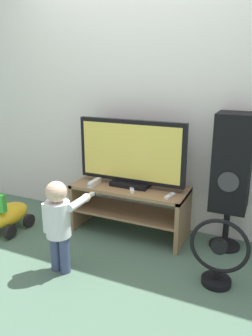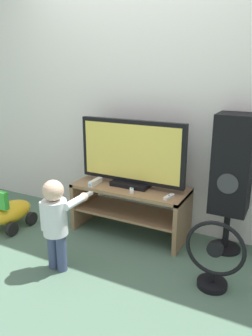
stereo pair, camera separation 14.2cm
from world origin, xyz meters
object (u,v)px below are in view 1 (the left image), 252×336
at_px(floor_fan, 218,255).
at_px(game_console, 94,183).
at_px(television, 131,154).
at_px(child, 59,219).
at_px(remote_secondary, 132,190).
at_px(speaker_tower, 232,165).
at_px(ride_on_toy, 7,214).
at_px(remote_primary, 170,196).

bearing_deg(floor_fan, game_console, 163.62).
relative_size(television, game_console, 5.40).
relative_size(child, floor_fan, 1.42).
height_order(remote_secondary, speaker_tower, speaker_tower).
distance_m(television, ride_on_toy, 1.31).
relative_size(child, speaker_tower, 0.62).
relative_size(remote_primary, child, 0.19).
bearing_deg(speaker_tower, game_console, -169.76).
height_order(television, remote_secondary, television).
distance_m(game_console, remote_primary, 0.71).
relative_size(floor_fan, ride_on_toy, 1.10).
height_order(television, ride_on_toy, television).
height_order(child, ride_on_toy, child).
bearing_deg(remote_primary, game_console, -179.83).
bearing_deg(remote_primary, television, 162.99).
xyz_separation_m(television, remote_primary, (0.41, -0.12, -0.28)).
xyz_separation_m(game_console, child, (0.08, -0.67, -0.06)).
distance_m(remote_secondary, child, 0.73).
xyz_separation_m(remote_primary, speaker_tower, (0.44, 0.21, 0.26)).
height_order(game_console, floor_fan, same).
xyz_separation_m(remote_primary, floor_fan, (0.47, -0.35, -0.24)).
relative_size(television, speaker_tower, 0.86).
bearing_deg(floor_fan, remote_secondary, 156.65).
distance_m(child, floor_fan, 1.16).
xyz_separation_m(television, speaker_tower, (0.85, 0.08, -0.02)).
bearing_deg(speaker_tower, television, -174.48).
bearing_deg(remote_secondary, speaker_tower, 14.71).
bearing_deg(speaker_tower, remote_secondary, -165.29).
distance_m(remote_primary, child, 0.92).
bearing_deg(game_console, television, 22.49).
xyz_separation_m(remote_secondary, floor_fan, (0.81, -0.35, -0.24)).
bearing_deg(child, remote_secondary, 66.85).
height_order(remote_primary, floor_fan, floor_fan).
distance_m(remote_primary, ride_on_toy, 1.55).
relative_size(game_console, remote_secondary, 1.40).
relative_size(television, ride_on_toy, 2.16).
distance_m(television, child, 0.89).
xyz_separation_m(remote_primary, ride_on_toy, (-1.48, -0.34, -0.31)).
xyz_separation_m(remote_primary, remote_secondary, (-0.34, 0.00, 0.00)).
distance_m(remote_secondary, ride_on_toy, 1.22).
distance_m(speaker_tower, floor_fan, 0.75).
distance_m(remote_primary, floor_fan, 0.63).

